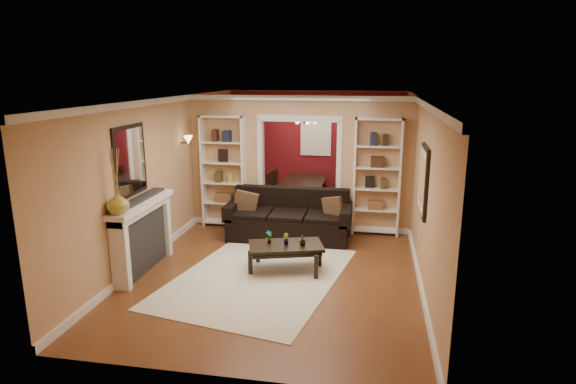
% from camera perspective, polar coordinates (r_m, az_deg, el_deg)
% --- Properties ---
extents(floor, '(8.00, 8.00, 0.00)m').
position_cam_1_polar(floor, '(8.95, 0.14, -6.47)').
color(floor, brown).
rests_on(floor, ground).
extents(ceiling, '(8.00, 8.00, 0.00)m').
position_cam_1_polar(ceiling, '(8.40, 0.15, 11.07)').
color(ceiling, white).
rests_on(ceiling, ground).
extents(wall_back, '(8.00, 0.00, 8.00)m').
position_cam_1_polar(wall_back, '(12.48, 3.35, 5.72)').
color(wall_back, tan).
rests_on(wall_back, ground).
extents(wall_front, '(8.00, 0.00, 8.00)m').
position_cam_1_polar(wall_front, '(4.84, -8.16, -7.58)').
color(wall_front, tan).
rests_on(wall_front, ground).
extents(wall_left, '(0.00, 8.00, 8.00)m').
position_cam_1_polar(wall_left, '(9.23, -13.76, 2.47)').
color(wall_left, tan).
rests_on(wall_left, ground).
extents(wall_right, '(0.00, 8.00, 8.00)m').
position_cam_1_polar(wall_right, '(8.49, 15.29, 1.41)').
color(wall_right, tan).
rests_on(wall_right, ground).
extents(partition_wall, '(4.50, 0.15, 2.70)m').
position_cam_1_polar(partition_wall, '(9.74, 1.37, 3.45)').
color(partition_wall, tan).
rests_on(partition_wall, floor).
extents(red_back_panel, '(4.44, 0.04, 2.64)m').
position_cam_1_polar(red_back_panel, '(12.45, 3.33, 5.57)').
color(red_back_panel, maroon).
rests_on(red_back_panel, floor).
extents(dining_window, '(0.78, 0.03, 0.98)m').
position_cam_1_polar(dining_window, '(12.38, 3.32, 6.59)').
color(dining_window, '#8CA5CC').
rests_on(dining_window, wall_back).
extents(area_rug, '(2.95, 3.69, 0.01)m').
position_cam_1_polar(area_rug, '(7.68, -3.55, -9.99)').
color(area_rug, silver).
rests_on(area_rug, floor).
extents(sofa, '(2.38, 1.03, 0.93)m').
position_cam_1_polar(sofa, '(9.24, 0.10, -2.77)').
color(sofa, black).
rests_on(sofa, floor).
extents(pillow_left, '(0.45, 0.17, 0.44)m').
position_cam_1_polar(pillow_left, '(9.34, -5.03, -1.30)').
color(pillow_left, brown).
rests_on(pillow_left, sofa).
extents(pillow_right, '(0.39, 0.25, 0.38)m').
position_cam_1_polar(pillow_right, '(9.06, 5.34, -1.97)').
color(pillow_right, brown).
rests_on(pillow_right, sofa).
extents(coffee_table, '(1.30, 0.94, 0.44)m').
position_cam_1_polar(coffee_table, '(7.83, -0.26, -7.76)').
color(coffee_table, black).
rests_on(coffee_table, floor).
extents(plant_left, '(0.13, 0.14, 0.22)m').
position_cam_1_polar(plant_left, '(7.77, -2.25, -5.35)').
color(plant_left, '#336626').
rests_on(plant_left, coffee_table).
extents(plant_center, '(0.13, 0.13, 0.19)m').
position_cam_1_polar(plant_center, '(7.72, -0.26, -5.58)').
color(plant_center, '#336626').
rests_on(plant_center, coffee_table).
extents(plant_right, '(0.13, 0.13, 0.19)m').
position_cam_1_polar(plant_right, '(7.68, 1.75, -5.70)').
color(plant_right, '#336626').
rests_on(plant_right, coffee_table).
extents(bookshelf_left, '(0.90, 0.30, 2.30)m').
position_cam_1_polar(bookshelf_left, '(9.96, -7.64, 2.39)').
color(bookshelf_left, white).
rests_on(bookshelf_left, floor).
extents(bookshelf_right, '(0.90, 0.30, 2.30)m').
position_cam_1_polar(bookshelf_right, '(9.50, 10.49, 1.72)').
color(bookshelf_right, white).
rests_on(bookshelf_right, floor).
extents(fireplace, '(0.32, 1.70, 1.16)m').
position_cam_1_polar(fireplace, '(8.04, -16.67, -5.06)').
color(fireplace, white).
rests_on(fireplace, floor).
extents(vase, '(0.38, 0.38, 0.33)m').
position_cam_1_polar(vase, '(7.25, -19.53, -1.18)').
color(vase, '#A39E34').
rests_on(vase, fireplace).
extents(mirror, '(0.03, 0.95, 1.10)m').
position_cam_1_polar(mirror, '(7.81, -18.21, 3.53)').
color(mirror, silver).
rests_on(mirror, wall_left).
extents(wall_sconce, '(0.18, 0.18, 0.22)m').
position_cam_1_polar(wall_sconce, '(9.61, -12.07, 5.90)').
color(wall_sconce, '#FFE0A5').
rests_on(wall_sconce, wall_left).
extents(framed_art, '(0.04, 0.85, 1.05)m').
position_cam_1_polar(framed_art, '(7.47, 15.71, 1.30)').
color(framed_art, black).
rests_on(framed_art, wall_right).
extents(dining_table, '(1.79, 1.00, 0.63)m').
position_cam_1_polar(dining_table, '(11.51, 2.01, -0.21)').
color(dining_table, black).
rests_on(dining_table, floor).
extents(dining_chair_nw, '(0.49, 0.49, 0.92)m').
position_cam_1_polar(dining_chair_nw, '(11.27, -0.97, 0.25)').
color(dining_chair_nw, black).
rests_on(dining_chair_nw, floor).
extents(dining_chair_ne, '(0.49, 0.49, 0.87)m').
position_cam_1_polar(dining_chair_ne, '(11.13, 4.60, -0.09)').
color(dining_chair_ne, black).
rests_on(dining_chair_ne, floor).
extents(dining_chair_sw, '(0.45, 0.45, 0.85)m').
position_cam_1_polar(dining_chair_sw, '(11.85, -0.41, 0.77)').
color(dining_chair_sw, black).
rests_on(dining_chair_sw, floor).
extents(dining_chair_se, '(0.50, 0.50, 0.79)m').
position_cam_1_polar(dining_chair_se, '(11.72, 4.89, 0.40)').
color(dining_chair_se, black).
rests_on(dining_chair_se, floor).
extents(chandelier, '(0.50, 0.50, 0.30)m').
position_cam_1_polar(chandelier, '(11.12, 2.58, 8.22)').
color(chandelier, '#342917').
rests_on(chandelier, ceiling).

